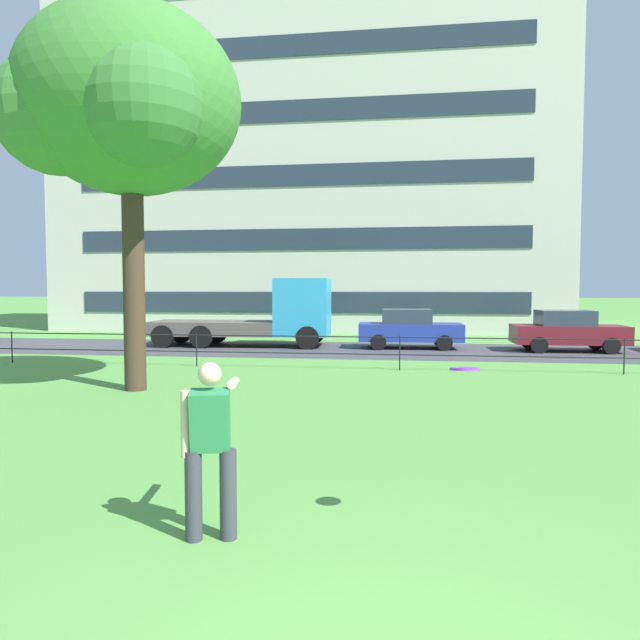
{
  "coord_description": "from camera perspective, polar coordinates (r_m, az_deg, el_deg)",
  "views": [
    {
      "loc": [
        -0.03,
        -2.91,
        2.35
      ],
      "look_at": [
        -1.52,
        7.91,
        1.75
      ],
      "focal_mm": 32.27,
      "sensor_mm": 36.0,
      "label": 1
    }
  ],
  "objects": [
    {
      "name": "tree_large_lawn",
      "position": [
        14.23,
        -18.95,
        19.73
      ],
      "size": [
        5.14,
        5.02,
        8.69
      ],
      "color": "#423023",
      "rests_on": "ground"
    },
    {
      "name": "apartment_building_background",
      "position": [
        35.88,
        -0.84,
        15.4
      ],
      "size": [
        28.14,
        10.89,
        19.93
      ],
      "color": "beige",
      "rests_on": "ground"
    },
    {
      "name": "frisbee",
      "position": [
        5.46,
        14.14,
        -4.71
      ],
      "size": [
        0.33,
        0.33,
        0.05
      ],
      "color": "purple"
    },
    {
      "name": "street_strip",
      "position": [
        22.05,
        7.88,
        -3.0
      ],
      "size": [
        80.0,
        6.12,
        0.01
      ],
      "primitive_type": "cube",
      "color": "#424247",
      "rests_on": "ground"
    },
    {
      "name": "car_blue_far_right",
      "position": [
        22.85,
        8.85,
        -0.84
      ],
      "size": [
        4.05,
        1.9,
        1.54
      ],
      "color": "#233899",
      "rests_on": "ground"
    },
    {
      "name": "car_maroon_far_left",
      "position": [
        23.35,
        23.33,
        -0.98
      ],
      "size": [
        4.02,
        1.85,
        1.54
      ],
      "color": "maroon",
      "rests_on": "ground"
    },
    {
      "name": "person_thrower",
      "position": [
        5.57,
        -10.81,
        -11.98
      ],
      "size": [
        0.5,
        0.86,
        1.67
      ],
      "color": "#383842",
      "rests_on": "ground"
    },
    {
      "name": "park_fence",
      "position": [
        16.66,
        7.91,
        -2.65
      ],
      "size": [
        36.48,
        0.04,
        1.0
      ],
      "color": "black",
      "rests_on": "ground"
    },
    {
      "name": "flatbed_truck_center",
      "position": [
        23.49,
        -5.26,
        0.36
      ],
      "size": [
        7.38,
        2.65,
        2.75
      ],
      "color": "#2D99D1",
      "rests_on": "ground"
    }
  ]
}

